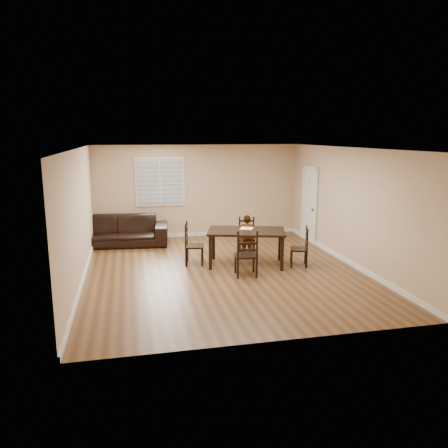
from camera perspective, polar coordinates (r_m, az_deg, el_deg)
The scene contains 11 objects.
ground at distance 9.82m, azimuth -0.13°, elevation -6.08°, with size 7.00×7.00×0.00m, color brown.
room at distance 9.61m, azimuth -0.15°, elevation 4.58°, with size 6.04×7.04×2.72m.
dining_table at distance 10.06m, azimuth 2.95°, elevation -1.30°, with size 1.96×1.43×0.82m.
chair_near at distance 11.21m, azimuth 2.97°, elevation -1.63°, with size 0.49×0.47×0.92m.
chair_far at distance 9.23m, azimuth 3.00°, elevation -4.22°, with size 0.50×0.48×1.03m.
chair_left at distance 10.22m, azimuth -4.54°, elevation -2.76°, with size 0.50×0.52×1.00m.
chair_right at distance 10.21m, azimuth 10.37°, elevation -3.14°, with size 0.50×0.52×0.92m.
child at distance 10.73m, azimuth 2.98°, elevation -1.60°, with size 0.39×0.26×1.07m, color gray.
napkin at distance 10.24m, azimuth 2.97°, elevation -0.57°, with size 0.28×0.28×0.00m, color white.
donut at distance 10.23m, azimuth 3.10°, elevation -0.45°, with size 0.11×0.11×0.04m.
sofa at distance 12.29m, azimuth -13.84°, elevation -0.86°, with size 2.75×1.08×0.80m, color black.
Camera 1 is at (-1.98, -9.14, 2.98)m, focal length 35.00 mm.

